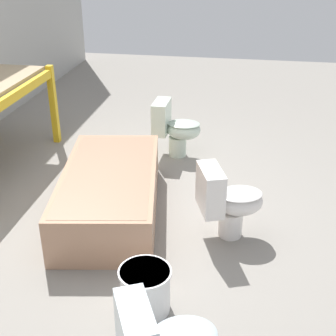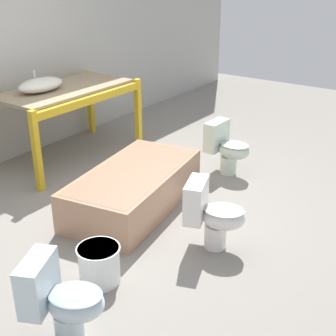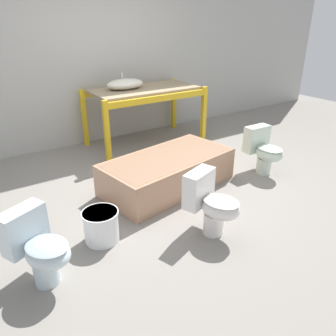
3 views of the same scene
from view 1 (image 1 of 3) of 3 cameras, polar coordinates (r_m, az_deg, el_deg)
ground_plane at (r=4.20m, az=-8.52°, el=-5.28°), size 12.00×12.00×0.00m
bathtub_main at (r=4.06m, az=-7.08°, el=-2.55°), size 1.71×1.05×0.40m
toilet_near at (r=5.08m, az=0.82°, el=4.96°), size 0.35×0.51×0.61m
toilet_far at (r=3.71m, az=7.32°, el=-3.93°), size 0.48×0.59×0.61m
bucket_white at (r=3.09m, az=-2.79°, el=-14.51°), size 0.34×0.34×0.31m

